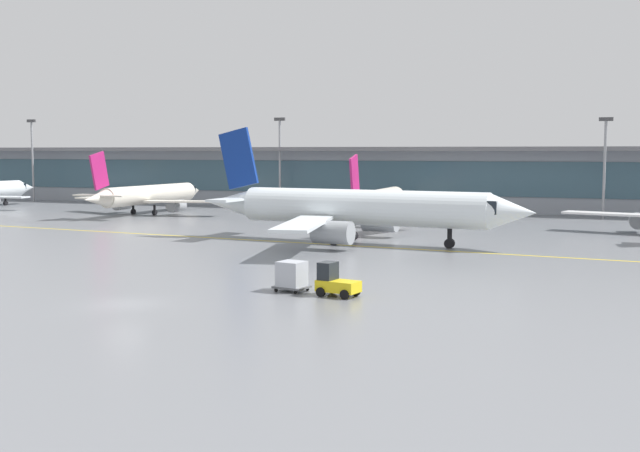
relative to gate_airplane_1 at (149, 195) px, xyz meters
name	(u,v)px	position (x,y,z in m)	size (l,w,h in m)	color
ground_plane	(125,304)	(36.91, -57.05, -2.69)	(400.00, 400.00, 0.00)	slate
taxiway_centreline_stripe	(356,246)	(40.10, -24.92, -2.69)	(110.00, 0.36, 0.01)	yellow
terminal_concourse	(442,178)	(36.91, 23.96, 2.23)	(213.15, 11.00, 9.60)	#8C939E
gate_airplane_1	(149,195)	(0.00, 0.00, 0.00)	(25.20, 27.07, 8.98)	silver
gate_airplane_2	(377,200)	(33.22, 3.09, -0.11)	(24.16, 25.98, 8.61)	silver
taxiing_regional_jet	(359,208)	(39.66, -22.89, 0.74)	(34.56, 32.08, 11.45)	white
baggage_tug	(335,282)	(47.47, -49.93, -1.80)	(2.79, 1.97, 2.10)	yellow
cargo_dolly_lead	(292,275)	(44.28, -49.41, -1.64)	(2.33, 1.92, 1.94)	#595B60
apron_light_mast_0	(33,157)	(-35.26, 16.17, 5.27)	(1.80, 0.36, 14.55)	gray
apron_light_mast_1	(280,159)	(12.48, 17.71, 5.09)	(1.80, 0.36, 14.19)	gray
apron_light_mast_2	(605,163)	(60.67, 15.36, 4.69)	(1.80, 0.36, 13.40)	gray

